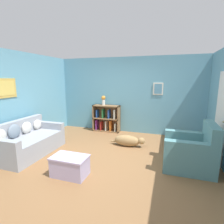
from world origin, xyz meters
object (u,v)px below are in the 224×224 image
object	(u,v)px
bookshelf	(107,119)
coffee_table	(70,165)
couch	(28,141)
recliner_chair	(191,152)
vase	(103,100)
dog	(128,141)

from	to	relation	value
bookshelf	coffee_table	world-z (taller)	bookshelf
couch	coffee_table	world-z (taller)	couch
couch	bookshelf	xyz separation A→B (m)	(1.26, 2.43, 0.14)
recliner_chair	vase	size ratio (longest dim) A/B	2.97
recliner_chair	dog	xyz separation A→B (m)	(-1.54, 0.78, -0.20)
recliner_chair	coffee_table	xyz separation A→B (m)	(-2.28, -1.07, -0.14)
couch	recliner_chair	bearing A→B (deg)	7.01
recliner_chair	coffee_table	bearing A→B (deg)	-154.98
bookshelf	dog	size ratio (longest dim) A/B	0.95
bookshelf	dog	xyz separation A→B (m)	(1.06, -1.18, -0.29)
bookshelf	coffee_table	xyz separation A→B (m)	(0.31, -3.02, -0.24)
recliner_chair	dog	distance (m)	1.73
recliner_chair	dog	bearing A→B (deg)	153.22
recliner_chair	vase	xyz separation A→B (m)	(-2.71, 1.93, 0.78)
couch	coffee_table	size ratio (longest dim) A/B	2.43
couch	bookshelf	bearing A→B (deg)	62.60
coffee_table	dog	xyz separation A→B (m)	(0.75, 1.84, -0.05)
bookshelf	vase	world-z (taller)	vase
dog	vase	distance (m)	1.92
bookshelf	recliner_chair	distance (m)	3.25
couch	dog	xyz separation A→B (m)	(2.32, 1.25, -0.15)
bookshelf	recliner_chair	xyz separation A→B (m)	(2.60, -1.95, -0.09)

